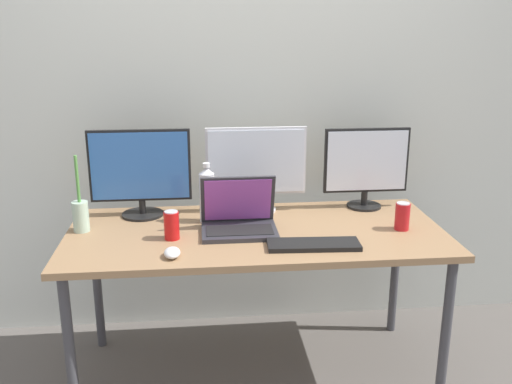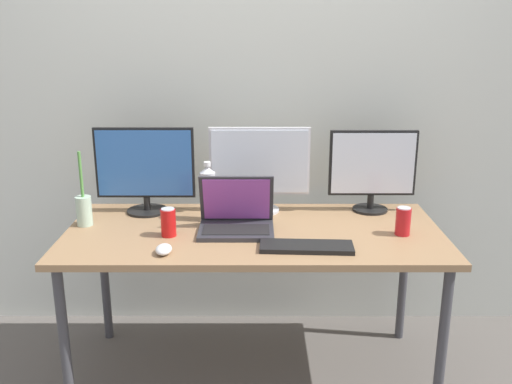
% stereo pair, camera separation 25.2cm
% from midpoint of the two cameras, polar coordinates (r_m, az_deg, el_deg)
% --- Properties ---
extents(ground_plane, '(16.00, 16.00, 0.00)m').
position_cam_midpoint_polar(ground_plane, '(2.92, 2.59, -17.60)').
color(ground_plane, '#5B5651').
extents(wall_back, '(7.00, 0.08, 2.60)m').
position_cam_midpoint_polar(wall_back, '(3.02, 2.47, 10.13)').
color(wall_back, silver).
rests_on(wall_back, ground).
extents(work_desk, '(1.70, 0.77, 0.74)m').
position_cam_midpoint_polar(work_desk, '(2.60, 2.79, -5.12)').
color(work_desk, '#424247').
rests_on(work_desk, ground).
extents(monitor_left, '(0.48, 0.20, 0.42)m').
position_cam_midpoint_polar(monitor_left, '(2.78, -8.28, 2.32)').
color(monitor_left, black).
rests_on(monitor_left, work_desk).
extents(monitor_center, '(0.49, 0.19, 0.42)m').
position_cam_midpoint_polar(monitor_center, '(2.77, 3.21, 2.49)').
color(monitor_center, silver).
rests_on(monitor_center, work_desk).
extents(monitor_right, '(0.42, 0.17, 0.40)m').
position_cam_midpoint_polar(monitor_right, '(2.86, 14.31, 2.28)').
color(monitor_right, black).
rests_on(monitor_right, work_desk).
extents(laptop_silver, '(0.33, 0.25, 0.25)m').
position_cam_midpoint_polar(laptop_silver, '(2.55, 1.08, -2.68)').
color(laptop_silver, '#2D2D33').
rests_on(laptop_silver, work_desk).
extents(keyboard_main, '(0.39, 0.15, 0.02)m').
position_cam_midpoint_polar(keyboard_main, '(2.39, 8.34, -5.51)').
color(keyboard_main, black).
rests_on(keyboard_main, work_desk).
extents(mouse_by_keyboard, '(0.07, 0.10, 0.04)m').
position_cam_midpoint_polar(mouse_by_keyboard, '(2.33, -5.94, -5.77)').
color(mouse_by_keyboard, silver).
rests_on(mouse_by_keyboard, work_desk).
extents(water_bottle, '(0.07, 0.07, 0.28)m').
position_cam_midpoint_polar(water_bottle, '(2.67, -1.91, -0.18)').
color(water_bottle, silver).
rests_on(water_bottle, work_desk).
extents(soda_can_near_keyboard, '(0.07, 0.07, 0.13)m').
position_cam_midpoint_polar(soda_can_near_keyboard, '(2.50, -5.69, -3.08)').
color(soda_can_near_keyboard, red).
rests_on(soda_can_near_keyboard, work_desk).
extents(soda_can_by_laptop, '(0.07, 0.07, 0.13)m').
position_cam_midpoint_polar(soda_can_by_laptop, '(2.62, 17.44, -2.87)').
color(soda_can_by_laptop, red).
rests_on(soda_can_by_laptop, work_desk).
extents(bamboo_vase, '(0.07, 0.07, 0.35)m').
position_cam_midpoint_polar(bamboo_vase, '(2.70, -14.07, -1.68)').
color(bamboo_vase, '#B2D1B7').
rests_on(bamboo_vase, work_desk).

